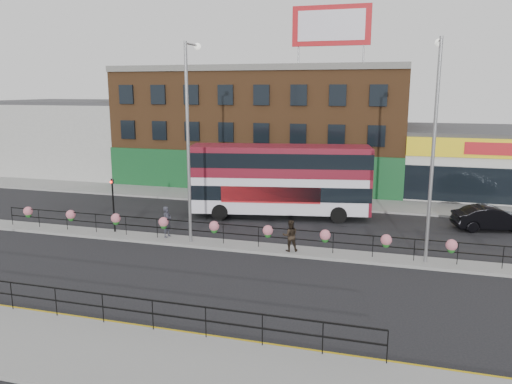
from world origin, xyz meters
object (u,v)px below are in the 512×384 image
(double_decker_bus, at_px, (281,174))
(pedestrian_b, at_px, (290,236))
(pedestrian_a, at_px, (167,222))
(lamp_column_west, at_px, (190,126))
(lamp_column_east, at_px, (434,132))
(car, at_px, (492,218))

(double_decker_bus, distance_m, pedestrian_b, 7.98)
(pedestrian_a, bearing_deg, pedestrian_b, -85.65)
(lamp_column_west, bearing_deg, lamp_column_east, 0.62)
(pedestrian_b, height_order, lamp_column_west, lamp_column_west)
(double_decker_bus, relative_size, car, 2.56)
(pedestrian_b, bearing_deg, lamp_column_west, -23.38)
(car, distance_m, lamp_column_west, 19.04)
(pedestrian_b, bearing_deg, lamp_column_east, 164.53)
(lamp_column_west, distance_m, lamp_column_east, 12.42)
(lamp_column_east, bearing_deg, lamp_column_west, -179.38)
(lamp_column_west, relative_size, lamp_column_east, 1.01)
(lamp_column_west, bearing_deg, pedestrian_a, 173.64)
(double_decker_bus, distance_m, pedestrian_a, 8.70)
(lamp_column_east, bearing_deg, double_decker_bus, 142.70)
(lamp_column_east, bearing_deg, pedestrian_b, -175.77)
(pedestrian_b, relative_size, lamp_column_west, 0.16)
(car, xyz_separation_m, pedestrian_b, (-10.87, -7.80, 0.24))
(car, bearing_deg, pedestrian_a, 98.24)
(double_decker_bus, distance_m, car, 13.35)
(pedestrian_a, relative_size, pedestrian_b, 1.06)
(pedestrian_a, distance_m, lamp_column_east, 15.08)
(lamp_column_west, xyz_separation_m, lamp_column_east, (12.42, 0.14, -0.05))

